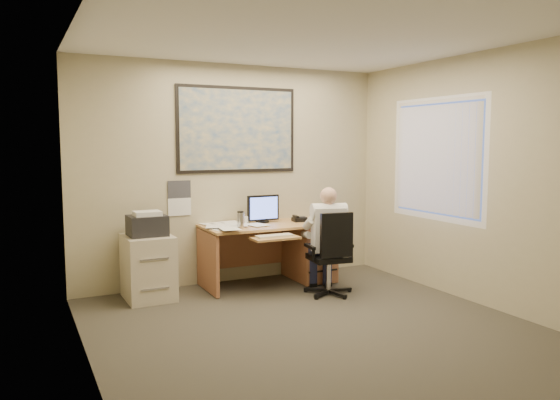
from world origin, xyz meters
name	(u,v)px	position (x,y,z in m)	size (l,w,h in m)	color
room_shell	(327,187)	(0.00, 0.00, 1.35)	(4.00, 4.50, 2.70)	#38352B
desk	(291,246)	(0.62, 1.90, 0.44)	(1.60, 0.97, 1.08)	tan
world_map	(238,130)	(0.05, 2.23, 1.90)	(1.56, 0.03, 1.06)	#1E4C93
wall_calendar	(179,198)	(-0.70, 2.24, 1.08)	(0.28, 0.01, 0.42)	white
window_blinds	(437,159)	(1.97, 0.80, 1.55)	(0.06, 1.40, 1.30)	beige
filing_cabinet	(148,261)	(-1.17, 1.90, 0.42)	(0.52, 0.62, 0.99)	beige
office_chair	(331,271)	(0.74, 1.12, 0.28)	(0.65, 0.65, 0.97)	black
person	(327,241)	(0.74, 1.20, 0.62)	(0.52, 0.74, 1.23)	silver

